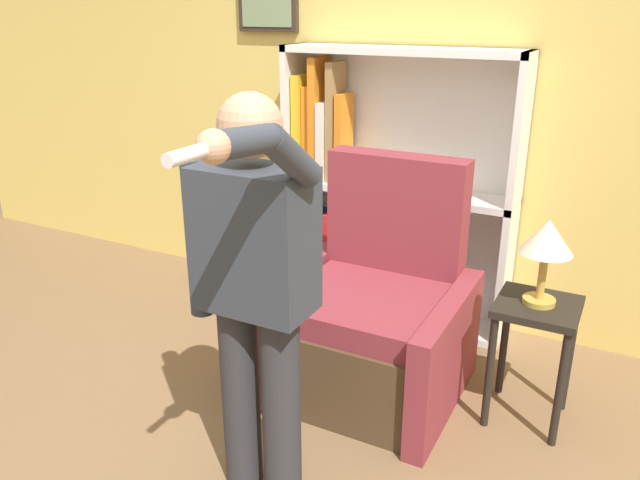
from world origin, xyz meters
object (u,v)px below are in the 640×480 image
side_table (535,330)px  table_lamp (547,242)px  bookcase (367,192)px  person_standing (254,285)px  armchair (372,320)px

side_table → table_lamp: (0.00, -0.00, 0.43)m
bookcase → table_lamp: bearing=-31.6°
bookcase → side_table: 1.39m
person_standing → table_lamp: size_ratio=4.03×
side_table → person_standing: bearing=-131.0°
person_standing → side_table: bearing=49.0°
armchair → person_standing: person_standing is taller
bookcase → side_table: bookcase is taller
table_lamp → bookcase: bearing=148.4°
armchair → table_lamp: armchair is taller
armchair → person_standing: (-0.09, -0.92, 0.55)m
person_standing → side_table: person_standing is taller
armchair → table_lamp: bearing=5.1°
person_standing → table_lamp: 1.30m
person_standing → side_table: size_ratio=2.64×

